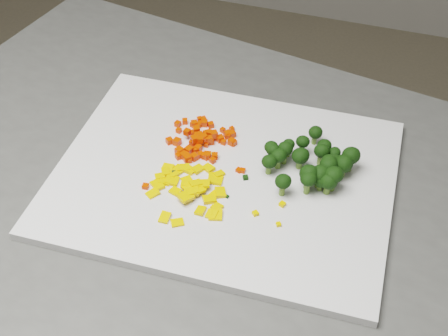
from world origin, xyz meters
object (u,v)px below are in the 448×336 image
(carrot_pile, at_px, (201,133))
(broccoli_pile, at_px, (307,156))
(pepper_pile, at_px, (187,190))
(cutting_board, at_px, (224,177))

(carrot_pile, bearing_deg, broccoli_pile, -5.45)
(carrot_pile, relative_size, pepper_pile, 0.86)
(broccoli_pile, bearing_deg, pepper_pile, -146.84)
(cutting_board, xyz_separation_m, broccoli_pile, (0.10, 0.04, 0.03))
(carrot_pile, height_order, pepper_pile, carrot_pile)
(broccoli_pile, bearing_deg, cutting_board, -159.66)
(cutting_board, distance_m, pepper_pile, 0.06)
(carrot_pile, xyz_separation_m, broccoli_pile, (0.15, -0.01, 0.01))
(cutting_board, height_order, carrot_pile, carrot_pile)
(cutting_board, xyz_separation_m, pepper_pile, (-0.03, -0.05, 0.01))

